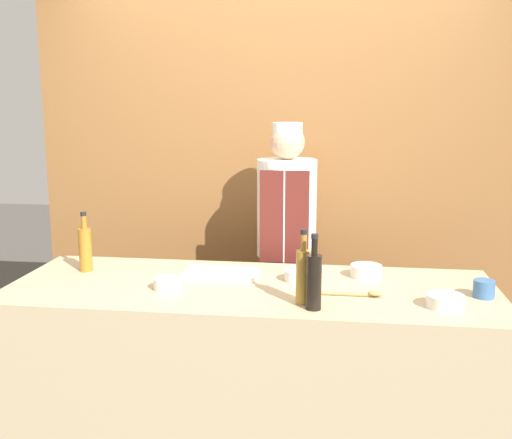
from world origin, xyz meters
The scene contains 13 objects.
cabinet_wall centered at (0.00, 1.13, 1.20)m, with size 2.99×0.18×2.40m.
counter centered at (0.00, 0.00, 0.45)m, with size 2.25×0.82×0.91m.
sauce_bowl_white centered at (-0.37, -0.10, 0.94)m, with size 0.13×0.13×0.05m.
sauce_bowl_brown centered at (0.21, 0.11, 0.94)m, with size 0.13×0.13×0.05m.
sauce_bowl_red centered at (0.84, -0.19, 0.94)m, with size 0.15×0.15×0.05m.
sauce_bowl_yellow centered at (0.53, 0.21, 0.94)m, with size 0.15×0.15×0.06m.
cutting_board centered at (-0.17, 0.14, 0.92)m, with size 0.36×0.21×0.02m.
bottle_vinegar centered at (0.25, -0.22, 1.03)m, with size 0.06×0.06×0.32m.
bottle_soy centered at (0.30, -0.28, 1.03)m, with size 0.06×0.06×0.32m.
bottle_amber centered at (-0.86, 0.13, 1.02)m, with size 0.06×0.06×0.30m.
cup_blue centered at (1.02, -0.03, 0.94)m, with size 0.09×0.09×0.08m.
wooden_spoon centered at (0.50, -0.09, 0.92)m, with size 0.28×0.05×0.03m.
chef_center centered at (0.10, 0.69, 0.89)m, with size 0.33×0.33×1.63m.
Camera 1 is at (0.38, -2.63, 1.74)m, focal length 42.00 mm.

